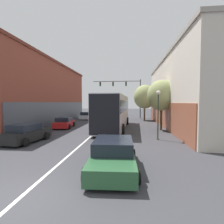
# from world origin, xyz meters

# --- Properties ---
(ground_plane) EXTENTS (160.00, 160.00, 0.00)m
(ground_plane) POSITION_xyz_m (0.00, 0.00, 0.00)
(ground_plane) COLOR #38383D
(lane_center_line) EXTENTS (0.14, 45.22, 0.01)m
(lane_center_line) POSITION_xyz_m (0.00, 16.61, 0.00)
(lane_center_line) COLOR silver
(lane_center_line) RESTS_ON ground_plane
(building_left_brick) EXTENTS (6.30, 23.40, 8.67)m
(building_left_brick) POSITION_xyz_m (-9.49, 19.19, 4.44)
(building_left_brick) COLOR brown
(building_left_brick) RESTS_ON ground_plane
(building_right_storefront) EXTENTS (6.48, 23.32, 8.43)m
(building_right_storefront) POSITION_xyz_m (10.58, 17.45, 4.33)
(building_right_storefront) COLOR beige
(building_right_storefront) RESTS_ON ground_plane
(bus) EXTENTS (3.32, 12.25, 3.77)m
(bus) POSITION_xyz_m (1.61, 15.15, 2.11)
(bus) COLOR #B7B7BC
(bus) RESTS_ON ground_plane
(hatchback_foreground) EXTENTS (2.28, 4.40, 1.32)m
(hatchback_foreground) POSITION_xyz_m (2.69, 2.84, 0.62)
(hatchback_foreground) COLOR #285633
(hatchback_foreground) RESTS_ON ground_plane
(parked_car_left_near) EXTENTS (2.31, 4.16, 1.27)m
(parked_car_left_near) POSITION_xyz_m (-4.29, 15.05, 0.61)
(parked_car_left_near) COLOR red
(parked_car_left_near) RESTS_ON ground_plane
(parked_car_left_mid) EXTENTS (2.37, 4.14, 1.39)m
(parked_car_left_mid) POSITION_xyz_m (-4.35, 7.49, 0.66)
(parked_car_left_mid) COLOR black
(parked_car_left_mid) RESTS_ON ground_plane
(parked_car_left_far) EXTENTS (2.01, 4.09, 1.33)m
(parked_car_left_far) POSITION_xyz_m (-4.28, 25.61, 0.63)
(parked_car_left_far) COLOR silver
(parked_car_left_far) RESTS_ON ground_plane
(traffic_signal_gantry) EXTENTS (9.27, 0.36, 7.42)m
(traffic_signal_gantry) POSITION_xyz_m (2.49, 29.20, 5.53)
(traffic_signal_gantry) COLOR #333338
(traffic_signal_gantry) RESTS_ON ground_plane
(street_lamp) EXTENTS (0.33, 0.33, 3.95)m
(street_lamp) POSITION_xyz_m (5.68, 9.36, 2.40)
(street_lamp) COLOR #233323
(street_lamp) RESTS_ON ground_plane
(street_tree_near) EXTENTS (3.02, 2.72, 5.43)m
(street_tree_near) POSITION_xyz_m (6.82, 14.48, 3.76)
(street_tree_near) COLOR #4C3823
(street_tree_near) RESTS_ON ground_plane
(street_tree_far) EXTENTS (3.61, 3.25, 5.94)m
(street_tree_far) POSITION_xyz_m (5.90, 24.93, 3.95)
(street_tree_far) COLOR brown
(street_tree_far) RESTS_ON ground_plane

